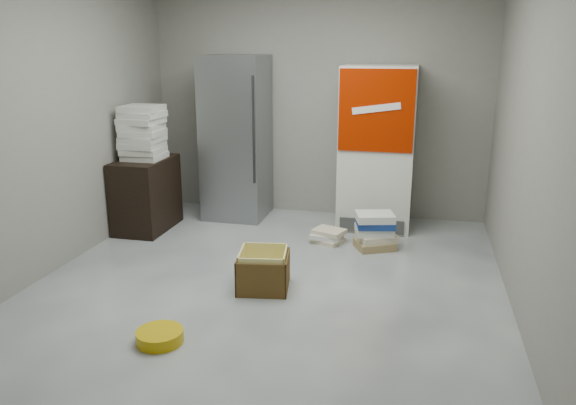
# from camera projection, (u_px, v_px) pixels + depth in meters

# --- Properties ---
(ground) EXTENTS (5.00, 5.00, 0.00)m
(ground) POSITION_uv_depth(u_px,v_px,m) (261.00, 295.00, 4.67)
(ground) COLOR beige
(ground) RESTS_ON ground
(room_shell) EXTENTS (4.04, 5.04, 2.82)m
(room_shell) POSITION_uv_depth(u_px,v_px,m) (258.00, 74.00, 4.19)
(room_shell) COLOR gray
(room_shell) RESTS_ON ground
(steel_fridge) EXTENTS (0.70, 0.72, 1.90)m
(steel_fridge) POSITION_uv_depth(u_px,v_px,m) (236.00, 138.00, 6.61)
(steel_fridge) COLOR gray
(steel_fridge) RESTS_ON ground
(coke_cooler) EXTENTS (0.80, 0.73, 1.80)m
(coke_cooler) POSITION_uv_depth(u_px,v_px,m) (377.00, 148.00, 6.25)
(coke_cooler) COLOR silver
(coke_cooler) RESTS_ON ground
(wood_shelf) EXTENTS (0.50, 0.80, 0.80)m
(wood_shelf) POSITION_uv_depth(u_px,v_px,m) (146.00, 194.00, 6.26)
(wood_shelf) COLOR black
(wood_shelf) RESTS_ON ground
(supply_box_stack) EXTENTS (0.44, 0.44, 0.58)m
(supply_box_stack) POSITION_uv_depth(u_px,v_px,m) (143.00, 133.00, 6.07)
(supply_box_stack) COLOR white
(supply_box_stack) RESTS_ON wood_shelf
(phonebook_stack_main) EXTENTS (0.48, 0.45, 0.37)m
(phonebook_stack_main) POSITION_uv_depth(u_px,v_px,m) (375.00, 231.00, 5.70)
(phonebook_stack_main) COLOR olive
(phonebook_stack_main) RESTS_ON ground
(phonebook_stack_side) EXTENTS (0.40, 0.35, 0.14)m
(phonebook_stack_side) POSITION_uv_depth(u_px,v_px,m) (327.00, 236.00, 5.91)
(phonebook_stack_side) COLOR beige
(phonebook_stack_side) RESTS_ON ground
(cardboard_box) EXTENTS (0.48, 0.48, 0.34)m
(cardboard_box) POSITION_uv_depth(u_px,v_px,m) (263.00, 273.00, 4.77)
(cardboard_box) COLOR yellow
(cardboard_box) RESTS_ON ground
(bucket_lid) EXTENTS (0.39, 0.39, 0.09)m
(bucket_lid) POSITION_uv_depth(u_px,v_px,m) (160.00, 336.00, 3.92)
(bucket_lid) COLOR #CDA50A
(bucket_lid) RESTS_ON ground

